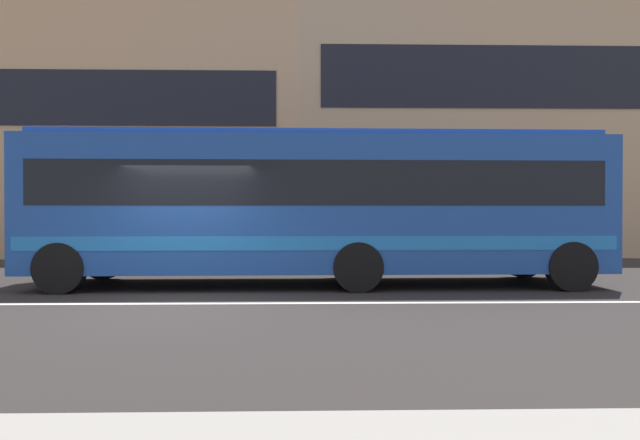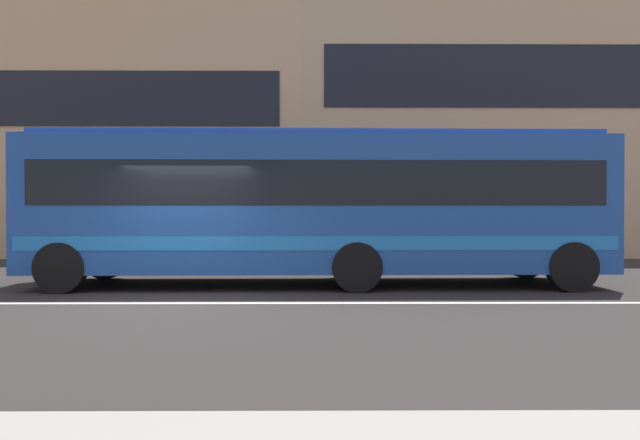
# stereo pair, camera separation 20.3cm
# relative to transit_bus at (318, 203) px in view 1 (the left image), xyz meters

# --- Properties ---
(ground_plane) EXTENTS (160.00, 160.00, 0.00)m
(ground_plane) POSITION_rel_transit_bus_xyz_m (-2.59, -2.51, -1.81)
(ground_plane) COLOR #2D2827
(lane_centre_line) EXTENTS (60.00, 0.16, 0.01)m
(lane_centre_line) POSITION_rel_transit_bus_xyz_m (-2.59, -2.51, -1.80)
(lane_centre_line) COLOR silver
(lane_centre_line) RESTS_ON ground_plane
(apartment_block_left) EXTENTS (19.45, 11.09, 9.64)m
(apartment_block_left) POSITION_rel_transit_bus_xyz_m (-10.26, 12.53, 3.01)
(apartment_block_left) COLOR tan
(apartment_block_left) RESTS_ON ground_plane
(apartment_block_right) EXTENTS (19.34, 11.09, 11.02)m
(apartment_block_right) POSITION_rel_transit_bus_xyz_m (9.14, 12.53, 3.70)
(apartment_block_right) COLOR tan
(apartment_block_right) RESTS_ON ground_plane
(transit_bus) EXTENTS (12.20, 2.81, 3.27)m
(transit_bus) POSITION_rel_transit_bus_xyz_m (0.00, 0.00, 0.00)
(transit_bus) COLOR #1D4898
(transit_bus) RESTS_ON ground_plane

